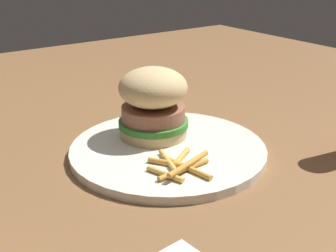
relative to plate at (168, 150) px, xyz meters
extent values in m
plane|color=brown|center=(0.03, -0.01, -0.01)|extent=(1.60, 1.60, 0.00)
cylinder|color=silver|center=(0.00, 0.00, 0.00)|extent=(0.27, 0.27, 0.01)
cylinder|color=tan|center=(-0.04, 0.01, 0.01)|extent=(0.10, 0.10, 0.02)
cylinder|color=#387F2D|center=(-0.04, 0.01, 0.03)|extent=(0.10, 0.10, 0.01)
cylinder|color=#8E5B47|center=(-0.04, 0.01, 0.04)|extent=(0.09, 0.09, 0.02)
ellipsoid|color=tan|center=(-0.04, 0.01, 0.08)|extent=(0.10, 0.10, 0.06)
cylinder|color=gold|center=(0.07, -0.03, 0.01)|extent=(0.01, 0.08, 0.01)
cylinder|color=gold|center=(0.04, -0.01, 0.01)|extent=(0.03, 0.05, 0.01)
cylinder|color=#E5B251|center=(0.05, -0.03, 0.01)|extent=(0.06, 0.03, 0.01)
cylinder|color=#E5B251|center=(0.07, -0.05, 0.01)|extent=(0.05, 0.02, 0.01)
cylinder|color=gold|center=(0.05, -0.03, 0.01)|extent=(0.05, 0.03, 0.01)
cylinder|color=gold|center=(0.07, -0.02, 0.01)|extent=(0.08, 0.02, 0.01)
cylinder|color=gold|center=(0.07, -0.02, 0.02)|extent=(0.03, 0.08, 0.01)
camera|label=1|loc=(0.46, -0.33, 0.27)|focal=47.59mm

